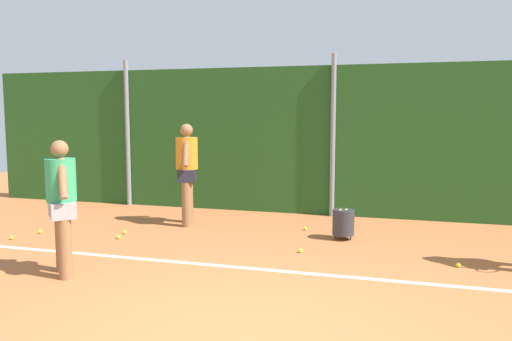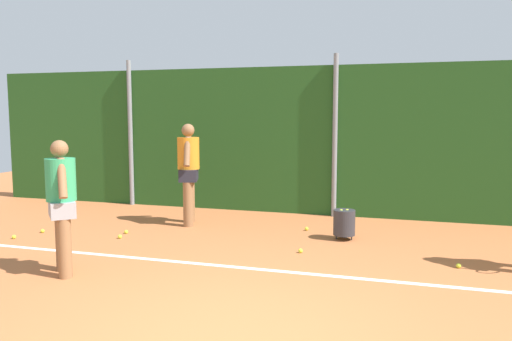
# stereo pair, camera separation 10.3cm
# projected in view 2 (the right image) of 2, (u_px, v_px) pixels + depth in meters

# --- Properties ---
(ground_plane) EXTENTS (24.72, 24.72, 0.00)m
(ground_plane) POSITION_uv_depth(u_px,v_px,m) (283.00, 280.00, 6.46)
(ground_plane) COLOR #B76638
(hedge_fence_backdrop) EXTENTS (16.07, 0.25, 3.04)m
(hedge_fence_backdrop) POSITION_uv_depth(u_px,v_px,m) (336.00, 141.00, 10.46)
(hedge_fence_backdrop) COLOR #23511E
(hedge_fence_backdrop) RESTS_ON ground_plane
(fence_post_left) EXTENTS (0.10, 0.10, 3.26)m
(fence_post_left) POSITION_uv_depth(u_px,v_px,m) (130.00, 133.00, 11.64)
(fence_post_left) COLOR gray
(fence_post_left) RESTS_ON ground_plane
(fence_post_center) EXTENTS (0.10, 0.10, 3.26)m
(fence_post_center) POSITION_uv_depth(u_px,v_px,m) (335.00, 136.00, 10.28)
(fence_post_center) COLOR gray
(fence_post_center) RESTS_ON ground_plane
(court_baseline_paint) EXTENTS (11.74, 0.10, 0.01)m
(court_baseline_paint) POSITION_uv_depth(u_px,v_px,m) (289.00, 272.00, 6.77)
(court_baseline_paint) COLOR white
(court_baseline_paint) RESTS_ON ground_plane
(player_foreground_near) EXTENTS (0.63, 0.59, 1.75)m
(player_foreground_near) POSITION_uv_depth(u_px,v_px,m) (61.00, 200.00, 6.60)
(player_foreground_near) COLOR #8C603D
(player_foreground_near) RESTS_ON ground_plane
(player_backcourt_far) EXTENTS (0.49, 0.76, 1.90)m
(player_backcourt_far) POSITION_uv_depth(u_px,v_px,m) (189.00, 168.00, 9.60)
(player_backcourt_far) COLOR #8C603D
(player_backcourt_far) RESTS_ON ground_plane
(ball_hopper) EXTENTS (0.36, 0.36, 0.51)m
(ball_hopper) POSITION_uv_depth(u_px,v_px,m) (344.00, 222.00, 8.50)
(ball_hopper) COLOR #2D2D33
(ball_hopper) RESTS_ON ground_plane
(tennis_ball_1) EXTENTS (0.07, 0.07, 0.07)m
(tennis_ball_1) POSITION_uv_depth(u_px,v_px,m) (459.00, 266.00, 6.95)
(tennis_ball_1) COLOR #CCDB33
(tennis_ball_1) RESTS_ON ground_plane
(tennis_ball_2) EXTENTS (0.07, 0.07, 0.07)m
(tennis_ball_2) POSITION_uv_depth(u_px,v_px,m) (126.00, 232.00, 8.94)
(tennis_ball_2) COLOR #CCDB33
(tennis_ball_2) RESTS_ON ground_plane
(tennis_ball_3) EXTENTS (0.07, 0.07, 0.07)m
(tennis_ball_3) POSITION_uv_depth(u_px,v_px,m) (307.00, 229.00, 9.19)
(tennis_ball_3) COLOR #CCDB33
(tennis_ball_3) RESTS_ON ground_plane
(tennis_ball_4) EXTENTS (0.07, 0.07, 0.07)m
(tennis_ball_4) POSITION_uv_depth(u_px,v_px,m) (43.00, 231.00, 9.01)
(tennis_ball_4) COLOR #CCDB33
(tennis_ball_4) RESTS_ON ground_plane
(tennis_ball_5) EXTENTS (0.07, 0.07, 0.07)m
(tennis_ball_5) POSITION_uv_depth(u_px,v_px,m) (120.00, 237.00, 8.60)
(tennis_ball_5) COLOR #CCDB33
(tennis_ball_5) RESTS_ON ground_plane
(tennis_ball_6) EXTENTS (0.07, 0.07, 0.07)m
(tennis_ball_6) POSITION_uv_depth(u_px,v_px,m) (301.00, 251.00, 7.71)
(tennis_ball_6) COLOR #CCDB33
(tennis_ball_6) RESTS_ON ground_plane
(tennis_ball_8) EXTENTS (0.07, 0.07, 0.07)m
(tennis_ball_8) POSITION_uv_depth(u_px,v_px,m) (14.00, 237.00, 8.58)
(tennis_ball_8) COLOR #CCDB33
(tennis_ball_8) RESTS_ON ground_plane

